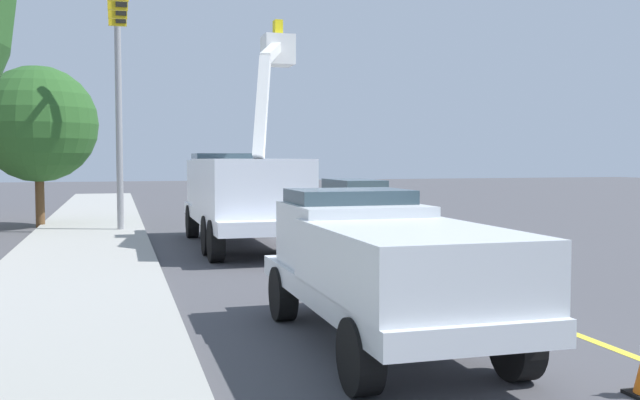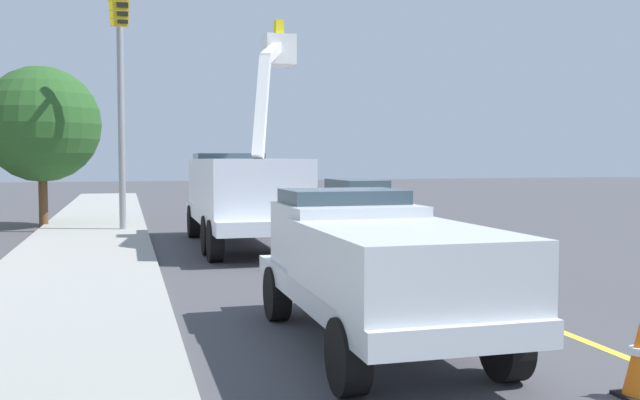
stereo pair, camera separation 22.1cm
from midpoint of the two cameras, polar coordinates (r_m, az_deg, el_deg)
The scene contains 11 objects.
ground at distance 22.16m, azimuth 0.55°, elevation -3.23°, with size 120.00×120.00×0.00m, color #47474C.
sidewalk_far_side at distance 21.28m, azimuth -18.50°, elevation -3.51°, with size 60.00×3.60×0.12m, color #9E9E99.
lane_centre_stripe at distance 22.16m, azimuth 0.55°, elevation -3.22°, with size 50.00×0.16×0.01m, color yellow.
utility_bucket_truck at distance 20.67m, azimuth -6.55°, elevation 0.74°, with size 8.24×3.14×6.70m.
service_pickup_truck at distance 9.69m, azimuth 4.38°, elevation -5.09°, with size 5.63×2.25×2.06m.
passing_minivan at distance 28.55m, azimuth 2.53°, elevation 0.20°, with size 4.83×2.01×1.69m.
traffic_cone_mid_front at distance 13.90m, azimuth 6.57°, elevation -5.40°, with size 0.40×0.40×0.87m.
traffic_cone_mid_rear at distance 18.75m, azimuth 1.18°, elevation -3.27°, with size 0.40×0.40×0.77m.
traffic_cone_trailing at distance 25.45m, azimuth -3.65°, elevation -1.43°, with size 0.40×0.40×0.85m.
traffic_signal_mast at distance 23.67m, azimuth -16.00°, elevation 11.96°, with size 5.79×0.62×8.44m.
street_tree_right at distance 28.08m, azimuth -21.73°, elevation 5.62°, with size 4.22×4.22×5.89m.
Camera 1 is at (-20.99, 6.64, 2.54)m, focal length 40.20 mm.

